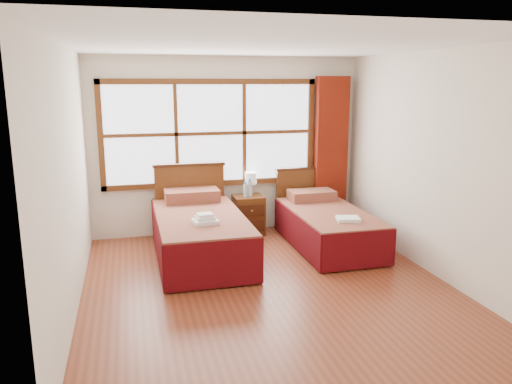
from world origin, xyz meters
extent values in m
plane|color=brown|center=(0.00, 0.00, 0.00)|extent=(4.50, 4.50, 0.00)
plane|color=white|center=(0.00, 0.00, 2.60)|extent=(4.50, 4.50, 0.00)
plane|color=silver|center=(0.00, 2.25, 1.30)|extent=(4.00, 0.00, 4.00)
plane|color=silver|center=(-2.00, 0.00, 1.30)|extent=(0.00, 4.50, 4.50)
plane|color=silver|center=(2.00, 0.00, 1.30)|extent=(0.00, 4.50, 4.50)
cube|color=white|center=(-0.25, 2.22, 1.50)|extent=(3.00, 0.02, 1.40)
cube|color=#562D12|center=(-0.25, 2.20, 0.76)|extent=(3.16, 0.06, 0.08)
cube|color=#562D12|center=(-0.25, 2.20, 2.24)|extent=(3.16, 0.06, 0.08)
cube|color=#562D12|center=(-1.79, 2.20, 1.50)|extent=(0.08, 0.06, 1.56)
cube|color=#562D12|center=(1.29, 2.20, 1.50)|extent=(0.08, 0.06, 1.56)
cube|color=#562D12|center=(-0.75, 2.20, 1.50)|extent=(0.05, 0.05, 1.40)
cube|color=#562D12|center=(0.25, 2.20, 1.50)|extent=(0.05, 0.05, 1.40)
cube|color=#562D12|center=(-0.25, 2.20, 1.50)|extent=(3.00, 0.05, 0.05)
cube|color=maroon|center=(1.60, 2.11, 1.17)|extent=(0.50, 0.16, 2.30)
cube|color=#3A1C0C|center=(-0.59, 1.13, 0.16)|extent=(0.97, 1.93, 0.32)
cube|color=#5C0D0D|center=(-0.59, 1.13, 0.45)|extent=(1.08, 2.14, 0.26)
cube|color=#59090E|center=(-1.13, 1.13, 0.29)|extent=(0.03, 2.14, 0.54)
cube|color=#59090E|center=(-0.05, 1.13, 0.29)|extent=(0.03, 2.14, 0.54)
cube|color=#59090E|center=(-0.59, 0.06, 0.29)|extent=(1.08, 0.03, 0.54)
cube|color=#5C0D0D|center=(-0.59, 1.91, 0.66)|extent=(0.76, 0.44, 0.17)
cube|color=#562D12|center=(-0.59, 2.14, 0.53)|extent=(1.01, 0.06, 1.05)
cube|color=#3A1C0C|center=(-0.59, 2.14, 1.06)|extent=(1.05, 0.08, 0.04)
cube|color=#3A1C0C|center=(1.19, 1.13, 0.14)|extent=(0.85, 1.70, 0.28)
cube|color=#5C0D0D|center=(1.19, 1.13, 0.39)|extent=(0.95, 1.88, 0.23)
cube|color=#59090E|center=(0.71, 1.13, 0.26)|extent=(0.03, 1.88, 0.47)
cube|color=#59090E|center=(1.66, 1.13, 0.26)|extent=(0.03, 1.88, 0.47)
cube|color=#59090E|center=(1.19, 0.19, 0.26)|extent=(0.95, 0.03, 0.47)
cube|color=#5C0D0D|center=(1.19, 1.81, 0.58)|extent=(0.66, 0.39, 0.15)
cube|color=#562D12|center=(1.19, 2.14, 0.46)|extent=(0.89, 0.06, 0.92)
cube|color=#3A1C0C|center=(1.19, 2.14, 0.93)|extent=(0.92, 0.08, 0.04)
cube|color=#562D12|center=(0.26, 2.00, 0.29)|extent=(0.44, 0.39, 0.58)
cube|color=#3A1C0C|center=(0.26, 1.79, 0.17)|extent=(0.38, 0.02, 0.17)
cube|color=#3A1C0C|center=(0.26, 1.79, 0.41)|extent=(0.38, 0.02, 0.17)
sphere|color=#B17F3C|center=(0.26, 1.78, 0.17)|extent=(0.03, 0.03, 0.03)
sphere|color=#B17F3C|center=(0.26, 1.78, 0.41)|extent=(0.03, 0.03, 0.03)
cube|color=white|center=(-0.58, 0.72, 0.60)|extent=(0.31, 0.28, 0.04)
cube|color=white|center=(-0.58, 0.72, 0.64)|extent=(0.23, 0.21, 0.04)
cube|color=white|center=(-0.58, 0.72, 0.68)|extent=(0.20, 0.17, 0.04)
cube|color=white|center=(1.24, 0.62, 0.53)|extent=(0.33, 0.31, 0.04)
cylinder|color=gold|center=(0.32, 2.07, 0.59)|extent=(0.11, 0.11, 0.02)
cylinder|color=gold|center=(0.32, 2.07, 0.67)|extent=(0.02, 0.02, 0.15)
cylinder|color=white|center=(0.32, 2.07, 0.83)|extent=(0.17, 0.17, 0.17)
cylinder|color=#A8C5D9|center=(0.20, 1.94, 0.68)|extent=(0.06, 0.06, 0.20)
cylinder|color=blue|center=(0.20, 1.94, 0.79)|extent=(0.03, 0.03, 0.03)
cylinder|color=#A8C5D9|center=(0.28, 1.97, 0.70)|extent=(0.07, 0.07, 0.23)
cylinder|color=blue|center=(0.28, 1.97, 0.83)|extent=(0.03, 0.03, 0.03)
camera|label=1|loc=(-1.42, -5.01, 2.23)|focal=35.00mm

